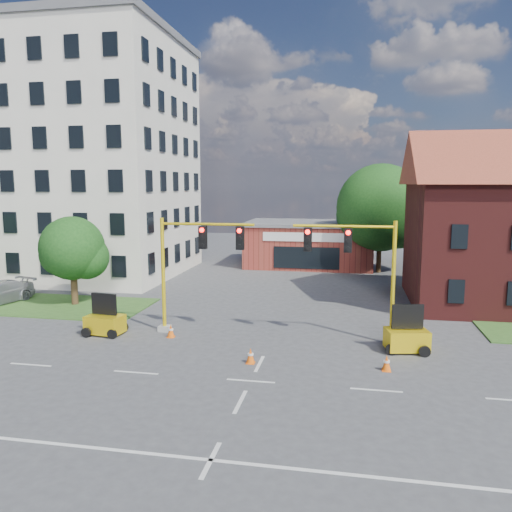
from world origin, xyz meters
name	(u,v)px	position (x,y,z in m)	size (l,w,h in m)	color
ground	(251,381)	(0.00, 0.00, 0.00)	(120.00, 120.00, 0.00)	#3B3C3E
lane_markings	(234,414)	(0.00, -3.00, 0.01)	(60.00, 36.00, 0.01)	silver
office_block	(76,157)	(-20.00, 21.90, 10.31)	(18.40, 15.40, 20.60)	silver
brick_shop	(310,243)	(0.00, 29.98, 2.16)	(12.40, 8.40, 4.30)	maroon
tree_large	(385,210)	(6.90, 27.08, 5.63)	(8.22, 7.83, 9.79)	#382614
tree_nw_front	(76,251)	(-13.79, 10.58, 3.65)	(4.38, 4.17, 5.90)	#382614
signal_mast_west	(192,261)	(-4.36, 6.00, 3.92)	(5.30, 0.60, 6.20)	gray
signal_mast_east	(360,266)	(4.36, 6.00, 3.92)	(5.30, 0.60, 6.20)	gray
trailer_west	(105,322)	(-8.90, 4.82, 0.67)	(2.01, 1.46, 2.14)	yellow
trailer_east	(407,337)	(6.64, 4.97, 0.69)	(2.16, 1.67, 2.20)	yellow
cone_a	(251,356)	(-0.41, 2.00, 0.34)	(0.40, 0.40, 0.70)	#E2560B
cone_b	(171,331)	(-5.27, 4.99, 0.34)	(0.40, 0.40, 0.70)	#E2560B
cone_c	(387,363)	(5.53, 2.19, 0.34)	(0.40, 0.40, 0.70)	#E2560B
cone_d	(400,335)	(6.47, 6.50, 0.34)	(0.40, 0.40, 0.70)	#E2560B
pickup_white	(490,305)	(12.30, 12.58, 0.68)	(2.24, 4.87, 1.35)	white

